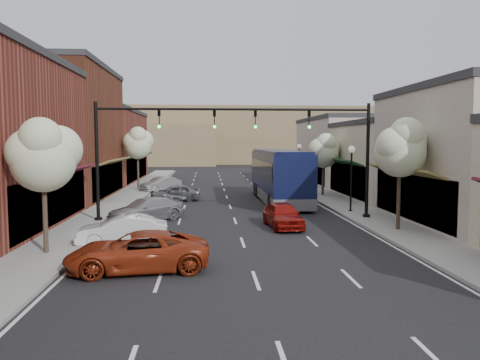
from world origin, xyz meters
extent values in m
plane|color=black|center=(0.00, 0.00, 0.00)|extent=(160.00, 160.00, 0.00)
cube|color=gray|center=(-8.40, 18.50, 0.07)|extent=(2.80, 73.00, 0.15)
cube|color=gray|center=(8.40, 18.50, 0.07)|extent=(2.80, 73.00, 0.15)
cube|color=gray|center=(-7.00, 18.50, 0.07)|extent=(0.25, 73.00, 0.17)
cube|color=gray|center=(7.00, 18.50, 0.07)|extent=(0.25, 73.00, 0.17)
cube|color=black|center=(-10.10, 6.00, 1.60)|extent=(0.60, 11.90, 2.60)
cube|color=maroon|center=(-9.30, 6.00, 3.10)|extent=(1.07, 9.80, 0.49)
cube|color=brown|center=(-14.30, 20.00, 5.25)|extent=(9.00, 14.00, 10.50)
cube|color=#2D2D30|center=(-14.30, 20.00, 10.70)|extent=(9.20, 14.10, 0.40)
cube|color=black|center=(-10.10, 20.00, 1.60)|extent=(0.60, 11.90, 2.60)
cube|color=olive|center=(-9.30, 20.00, 3.10)|extent=(1.07, 9.80, 0.49)
cube|color=brown|center=(-14.30, 36.00, 4.00)|extent=(9.00, 18.00, 8.00)
cube|color=#2D2D30|center=(-14.30, 36.00, 8.20)|extent=(9.20, 18.10, 0.40)
cube|color=black|center=(-10.10, 36.00, 1.60)|extent=(0.60, 15.30, 2.60)
cube|color=#153618|center=(-9.30, 36.00, 3.10)|extent=(1.07, 12.60, 0.49)
cube|color=beige|center=(13.80, 6.00, 3.75)|extent=(8.00, 12.00, 7.50)
cube|color=black|center=(10.10, 6.00, 1.60)|extent=(0.60, 10.20, 2.60)
cube|color=olive|center=(9.30, 6.00, 3.10)|extent=(1.07, 8.40, 0.49)
cube|color=beige|center=(13.80, 18.00, 3.00)|extent=(8.00, 12.00, 6.00)
cube|color=#2D2D30|center=(13.80, 18.00, 6.20)|extent=(8.20, 12.10, 0.40)
cube|color=black|center=(10.10, 18.00, 1.60)|extent=(0.60, 10.20, 2.60)
cube|color=#153618|center=(9.30, 18.00, 3.10)|extent=(1.07, 8.40, 0.49)
cube|color=beige|center=(13.80, 32.00, 3.50)|extent=(8.00, 16.00, 7.00)
cube|color=#2D2D30|center=(13.80, 32.00, 7.20)|extent=(8.20, 16.10, 0.40)
cube|color=black|center=(10.10, 32.00, 1.60)|extent=(0.60, 13.60, 2.60)
cube|color=maroon|center=(9.30, 32.00, 3.10)|extent=(1.07, 11.20, 0.49)
cube|color=#7A6647|center=(0.00, 90.00, 6.00)|extent=(120.00, 30.00, 12.00)
cube|color=#7A6647|center=(-25.00, 78.00, 4.00)|extent=(50.00, 20.00, 8.00)
cylinder|color=black|center=(8.00, 8.00, 0.15)|extent=(0.44, 0.44, 0.30)
cylinder|color=black|center=(8.00, 8.00, 3.50)|extent=(0.20, 0.20, 7.00)
cylinder|color=black|center=(4.00, 8.00, 6.60)|extent=(8.00, 0.14, 0.14)
imported|color=black|center=(4.40, 8.00, 6.00)|extent=(0.18, 0.46, 1.10)
sphere|color=#19E533|center=(4.40, 7.88, 5.58)|extent=(0.18, 0.18, 0.18)
imported|color=black|center=(1.20, 8.00, 6.00)|extent=(0.18, 0.46, 1.10)
sphere|color=#19E533|center=(1.20, 7.88, 5.58)|extent=(0.18, 0.18, 0.18)
cylinder|color=black|center=(-8.00, 8.00, 0.15)|extent=(0.44, 0.44, 0.30)
cylinder|color=black|center=(-8.00, 8.00, 3.50)|extent=(0.20, 0.20, 7.00)
cylinder|color=black|center=(-4.00, 8.00, 6.60)|extent=(8.00, 0.14, 0.14)
imported|color=black|center=(-4.40, 8.00, 6.00)|extent=(0.18, 0.46, 1.10)
sphere|color=#19E533|center=(-4.40, 7.88, 5.58)|extent=(0.18, 0.18, 0.18)
imported|color=black|center=(-1.20, 8.00, 6.00)|extent=(0.18, 0.46, 1.10)
sphere|color=#19E533|center=(-1.20, 7.88, 5.58)|extent=(0.18, 0.18, 0.18)
cylinder|color=#47382B|center=(8.30, 4.00, 1.86)|extent=(0.20, 0.20, 3.71)
sphere|color=beige|center=(8.30, 4.00, 4.18)|extent=(2.60, 2.60, 2.60)
sphere|color=beige|center=(8.80, 4.30, 4.64)|extent=(2.00, 2.00, 2.00)
sphere|color=beige|center=(7.90, 3.70, 4.52)|extent=(1.90, 1.90, 1.90)
sphere|color=beige|center=(8.40, 3.50, 5.10)|extent=(1.70, 1.70, 1.70)
cylinder|color=#47382B|center=(8.30, 20.00, 1.66)|extent=(0.20, 0.20, 3.33)
sphere|color=beige|center=(8.30, 20.00, 3.74)|extent=(2.60, 2.60, 2.60)
sphere|color=beige|center=(8.80, 20.30, 4.16)|extent=(2.00, 2.00, 2.00)
sphere|color=beige|center=(7.90, 19.70, 4.06)|extent=(1.90, 1.90, 1.90)
sphere|color=beige|center=(8.40, 19.50, 4.58)|extent=(1.70, 1.70, 1.70)
cylinder|color=#47382B|center=(-8.30, 0.00, 1.76)|extent=(0.20, 0.20, 3.52)
sphere|color=beige|center=(-8.30, 0.00, 3.96)|extent=(2.60, 2.60, 2.60)
sphere|color=beige|center=(-7.80, 0.30, 4.40)|extent=(2.00, 2.00, 2.00)
sphere|color=beige|center=(-8.70, -0.30, 4.29)|extent=(1.90, 1.90, 1.90)
sphere|color=beige|center=(-8.20, -0.50, 4.84)|extent=(1.70, 1.70, 1.70)
cylinder|color=#47382B|center=(-8.30, 26.00, 1.92)|extent=(0.20, 0.20, 3.84)
sphere|color=beige|center=(-8.30, 26.00, 4.32)|extent=(2.60, 2.60, 2.60)
sphere|color=beige|center=(-7.80, 26.30, 4.80)|extent=(2.00, 2.00, 2.00)
sphere|color=beige|center=(-8.70, 25.70, 4.68)|extent=(1.90, 1.90, 1.90)
sphere|color=beige|center=(-8.20, 25.50, 5.28)|extent=(1.70, 1.70, 1.70)
cylinder|color=black|center=(7.80, 10.50, 0.10)|extent=(0.28, 0.28, 0.20)
cylinder|color=black|center=(7.80, 10.50, 2.00)|extent=(0.12, 0.12, 4.00)
sphere|color=white|center=(7.80, 10.50, 4.22)|extent=(0.44, 0.44, 0.44)
cylinder|color=black|center=(7.80, 28.00, 0.10)|extent=(0.28, 0.28, 0.20)
cylinder|color=black|center=(7.80, 28.00, 2.00)|extent=(0.12, 0.12, 4.00)
sphere|color=white|center=(7.80, 28.00, 4.22)|extent=(0.44, 0.44, 0.44)
cube|color=#0E1338|center=(3.96, 16.69, 2.15)|extent=(3.01, 13.26, 3.41)
cube|color=#595B60|center=(3.96, 16.69, 0.61)|extent=(3.03, 13.28, 0.77)
cube|color=black|center=(3.96, 16.69, 2.65)|extent=(3.06, 12.20, 1.21)
cube|color=#0E1338|center=(3.96, 16.69, 3.91)|extent=(2.78, 12.73, 0.28)
cube|color=black|center=(4.03, 10.12, 2.87)|extent=(2.29, 0.11, 1.32)
cylinder|color=black|center=(2.71, 12.04, 0.57)|extent=(0.37, 1.15, 1.15)
cylinder|color=black|center=(5.31, 12.07, 0.57)|extent=(0.37, 1.15, 1.15)
cylinder|color=black|center=(2.61, 20.86, 0.57)|extent=(0.37, 1.15, 1.15)
cylinder|color=black|center=(5.21, 20.89, 0.57)|extent=(0.37, 1.15, 1.15)
cylinder|color=black|center=(2.63, 19.32, 0.57)|extent=(0.37, 1.15, 1.15)
cylinder|color=black|center=(5.23, 19.35, 0.57)|extent=(0.37, 1.15, 1.15)
imported|color=maroon|center=(2.49, 5.63, 0.71)|extent=(2.03, 4.27, 1.41)
imported|color=maroon|center=(-4.20, -2.51, 0.72)|extent=(5.42, 2.99, 1.44)
imported|color=silver|center=(-5.54, 1.99, 0.67)|extent=(4.22, 1.87, 1.35)
imported|color=#98979C|center=(-5.28, 8.23, 0.70)|extent=(4.92, 4.58, 1.39)
imported|color=#55575C|center=(-4.20, 17.46, 0.67)|extent=(4.10, 2.09, 1.34)
imported|color=#A9AAAF|center=(-6.04, 25.02, 0.68)|extent=(3.89, 4.02, 1.37)
camera|label=1|loc=(-1.63, -19.52, 4.73)|focal=35.00mm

